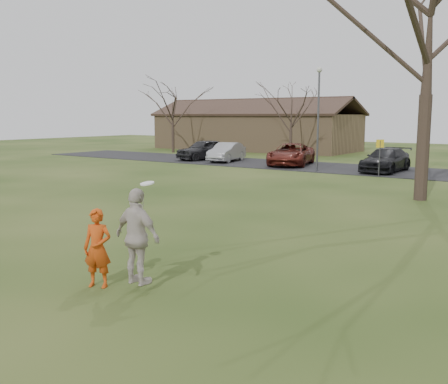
{
  "coord_description": "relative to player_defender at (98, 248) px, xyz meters",
  "views": [
    {
      "loc": [
        7.16,
        -6.22,
        3.37
      ],
      "look_at": [
        0.0,
        4.0,
        1.5
      ],
      "focal_mm": 40.84,
      "sensor_mm": 36.0,
      "label": 1
    }
  ],
  "objects": [
    {
      "name": "car_3",
      "position": [
        -1.94,
        24.16,
        -0.04
      ],
      "size": [
        2.06,
        4.88,
        1.41
      ],
      "primitive_type": "imported",
      "rotation": [
        0.0,
        0.0,
        -0.02
      ],
      "color": "black",
      "rests_on": "parking_strip"
    },
    {
      "name": "lamp_post",
      "position": [
        -5.52,
        22.16,
        3.18
      ],
      "size": [
        0.34,
        0.34,
        6.27
      ],
      "color": "#47474C",
      "rests_on": "ground"
    },
    {
      "name": "sign_yellow",
      "position": [
        -1.52,
        21.66,
        0.66
      ],
      "size": [
        0.35,
        0.35,
        2.08
      ],
      "color": "#47474C",
      "rests_on": "ground"
    },
    {
      "name": "player_defender",
      "position": [
        0.0,
        0.0,
        0.0
      ],
      "size": [
        0.68,
        0.57,
        1.57
      ],
      "primitive_type": "imported",
      "rotation": [
        0.0,
        0.0,
        0.4
      ],
      "color": "#BF400F",
      "rests_on": "ground"
    },
    {
      "name": "building",
      "position": [
        -19.52,
        37.66,
        1.15
      ],
      "size": [
        20.6,
        8.5,
        5.14
      ],
      "color": "#8C6D4C",
      "rests_on": "ground"
    },
    {
      "name": "parking_strip",
      "position": [
        0.48,
        24.66,
        -0.77
      ],
      "size": [
        62.0,
        6.5,
        0.04
      ],
      "primitive_type": "cube",
      "color": "black",
      "rests_on": "ground"
    },
    {
      "name": "catching_play",
      "position": [
        0.86,
        0.25,
        0.3
      ],
      "size": [
        1.11,
        0.61,
        1.98
      ],
      "color": "#C0B3AC",
      "rests_on": "ground"
    },
    {
      "name": "car_0",
      "position": [
        -16.12,
        24.7,
        0.03
      ],
      "size": [
        2.88,
        4.88,
        1.56
      ],
      "primitive_type": "imported",
      "rotation": [
        0.0,
        0.0,
        -0.24
      ],
      "color": "#262528",
      "rests_on": "parking_strip"
    },
    {
      "name": "car_1",
      "position": [
        -13.79,
        24.38,
        -0.06
      ],
      "size": [
        2.24,
        4.39,
        1.38
      ],
      "primitive_type": "imported",
      "rotation": [
        0.0,
        0.0,
        0.19
      ],
      "color": "#9FA0A5",
      "rests_on": "parking_strip"
    },
    {
      "name": "car_2",
      "position": [
        -8.53,
        24.5,
        -0.01
      ],
      "size": [
        3.75,
        5.79,
        1.48
      ],
      "primitive_type": "imported",
      "rotation": [
        0.0,
        0.0,
        0.26
      ],
      "color": "maroon",
      "rests_on": "parking_strip"
    },
    {
      "name": "ground",
      "position": [
        0.48,
        -0.34,
        -0.79
      ],
      "size": [
        120.0,
        120.0,
        0.0
      ],
      "primitive_type": "plane",
      "color": "#1E380F",
      "rests_on": "ground"
    },
    {
      "name": "big_tree",
      "position": [
        2.48,
        14.66,
        6.21
      ],
      "size": [
        9.0,
        9.0,
        14.0
      ],
      "primitive_type": null,
      "color": "#352821",
      "rests_on": "ground"
    }
  ]
}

